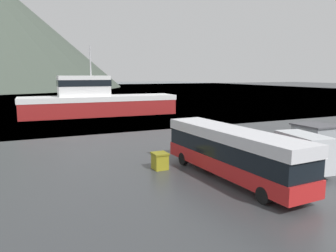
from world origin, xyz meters
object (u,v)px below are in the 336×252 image
Objects in this scene: storage_bin at (160,161)px; small_boat at (79,109)px; fishing_boat at (97,101)px; dock_kiosk at (314,139)px; tour_bus at (231,151)px; delivery_van at (298,151)px.

small_boat is at bearing 88.46° from storage_bin.
dock_kiosk is at bearing 20.41° from fishing_boat.
storage_bin is (-2.67, -31.54, -1.78)m from fishing_boat.
small_boat is (1.04, 38.64, -0.13)m from storage_bin.
fishing_boat is 31.70m from storage_bin.
small_boat is at bearing -165.10° from fishing_boat.
fishing_boat reaches higher than small_boat.
small_boat is at bearing 90.38° from tour_bus.
small_boat is (-2.20, 42.35, -1.33)m from tour_bus.
storage_bin is (-8.19, 4.35, -0.79)m from delivery_van.
storage_bin is 0.16× the size of small_boat.
storage_bin is at bearing -2.84° from fishing_boat.
delivery_van is at bearing -148.02° from dock_kiosk.
delivery_van is 36.33m from fishing_boat.
tour_bus is at bearing -178.44° from delivery_van.
tour_bus is at bearing -165.36° from dock_kiosk.
tour_bus reaches higher than delivery_van.
fishing_boat is at bearing 174.37° from small_boat.
storage_bin is at bearing 159.92° from small_boat.
tour_bus is 42.43m from small_boat.
storage_bin is 13.57m from dock_kiosk.
tour_bus is 0.48× the size of fishing_boat.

